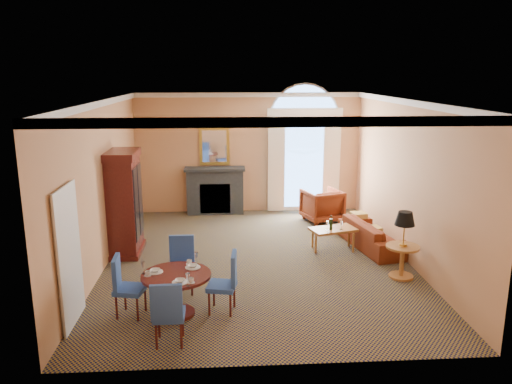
{
  "coord_description": "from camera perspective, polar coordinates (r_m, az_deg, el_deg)",
  "views": [
    {
      "loc": [
        -0.65,
        -9.5,
        3.7
      ],
      "look_at": [
        0.0,
        0.5,
        1.3
      ],
      "focal_mm": 35.0,
      "sensor_mm": 36.0,
      "label": 1
    }
  ],
  "objects": [
    {
      "name": "ground",
      "position": [
        10.21,
        0.18,
        -7.77
      ],
      "size": [
        7.5,
        7.5,
        0.0
      ],
      "primitive_type": "plane",
      "color": "#111337",
      "rests_on": "ground"
    },
    {
      "name": "coffee_table",
      "position": [
        10.76,
        8.8,
        -4.33
      ],
      "size": [
        1.06,
        0.77,
        0.79
      ],
      "rotation": [
        0.0,
        0.0,
        0.28
      ],
      "color": "#B06F34",
      "rests_on": "ground"
    },
    {
      "name": "room_envelope",
      "position": [
        10.25,
        -0.2,
        6.81
      ],
      "size": [
        6.04,
        7.52,
        3.45
      ],
      "color": "tan",
      "rests_on": "ground"
    },
    {
      "name": "dining_table",
      "position": [
        7.95,
        -9.07,
        -10.4
      ],
      "size": [
        1.08,
        1.08,
        0.88
      ],
      "color": "#3E110E",
      "rests_on": "ground"
    },
    {
      "name": "dining_chair_south",
      "position": [
        7.09,
        -10.04,
        -13.14
      ],
      "size": [
        0.44,
        0.45,
        0.97
      ],
      "rotation": [
        0.0,
        0.0,
        0.02
      ],
      "color": "#264A99",
      "rests_on": "ground"
    },
    {
      "name": "dining_chair_north",
      "position": [
        8.79,
        -8.5,
        -7.69
      ],
      "size": [
        0.46,
        0.46,
        0.97
      ],
      "rotation": [
        0.0,
        0.0,
        3.22
      ],
      "color": "#264A99",
      "rests_on": "ground"
    },
    {
      "name": "armchair",
      "position": [
        12.82,
        7.54,
        -1.52
      ],
      "size": [
        1.11,
        1.13,
        0.82
      ],
      "primitive_type": "imported",
      "rotation": [
        0.0,
        0.0,
        3.44
      ],
      "color": "maroon",
      "rests_on": "ground"
    },
    {
      "name": "dining_chair_east",
      "position": [
        7.96,
        -3.27,
        -9.86
      ],
      "size": [
        0.51,
        0.51,
        0.97
      ],
      "rotation": [
        0.0,
        0.0,
        1.37
      ],
      "color": "#264A99",
      "rests_on": "ground"
    },
    {
      "name": "dining_chair_west",
      "position": [
        8.08,
        -14.88,
        -9.96
      ],
      "size": [
        0.51,
        0.51,
        0.97
      ],
      "rotation": [
        0.0,
        0.0,
        -1.78
      ],
      "color": "#264A99",
      "rests_on": "ground"
    },
    {
      "name": "side_table",
      "position": [
        9.51,
        16.52,
        -4.92
      ],
      "size": [
        0.61,
        0.61,
        1.24
      ],
      "color": "#B06F34",
      "rests_on": "ground"
    },
    {
      "name": "sofa",
      "position": [
        11.11,
        13.25,
        -4.77
      ],
      "size": [
        1.14,
        2.1,
        0.58
      ],
      "primitive_type": "imported",
      "rotation": [
        0.0,
        0.0,
        1.76
      ],
      "color": "maroon",
      "rests_on": "ground"
    },
    {
      "name": "armoire",
      "position": [
        10.67,
        -14.79,
        -1.39
      ],
      "size": [
        0.62,
        1.1,
        2.17
      ],
      "color": "#3E110E",
      "rests_on": "ground"
    }
  ]
}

